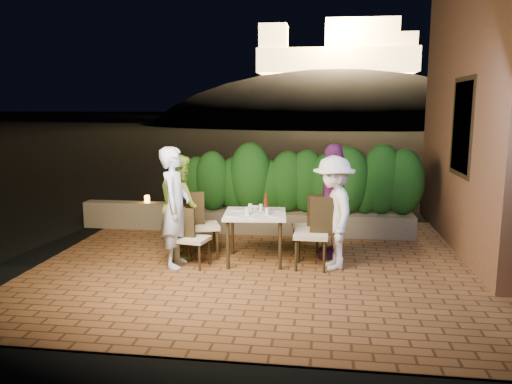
% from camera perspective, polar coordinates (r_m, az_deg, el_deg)
% --- Properties ---
extents(ground, '(400.00, 400.00, 0.00)m').
position_cam_1_polar(ground, '(7.12, 2.03, -9.41)').
color(ground, black).
rests_on(ground, ground).
extents(terrace_floor, '(7.00, 6.00, 0.15)m').
position_cam_1_polar(terrace_floor, '(7.61, 2.41, -8.57)').
color(terrace_floor, brown).
rests_on(terrace_floor, ground).
extents(building_wall, '(1.60, 5.00, 5.00)m').
position_cam_1_polar(building_wall, '(9.18, 26.86, 9.87)').
color(building_wall, brown).
rests_on(building_wall, ground).
extents(window_pane, '(0.08, 1.00, 1.40)m').
position_cam_1_polar(window_pane, '(8.48, 22.67, 6.87)').
color(window_pane, black).
rests_on(window_pane, building_wall).
extents(window_frame, '(0.06, 1.15, 1.55)m').
position_cam_1_polar(window_frame, '(8.48, 22.61, 6.87)').
color(window_frame, black).
rests_on(window_frame, building_wall).
extents(planter, '(4.20, 0.55, 0.40)m').
position_cam_1_polar(planter, '(9.25, 4.70, -3.50)').
color(planter, '#766A4B').
rests_on(planter, ground).
extents(hedge, '(4.00, 0.70, 1.10)m').
position_cam_1_polar(hedge, '(9.11, 4.77, 1.09)').
color(hedge, '#164412').
rests_on(hedge, planter).
extents(parapet, '(2.20, 0.30, 0.50)m').
position_cam_1_polar(parapet, '(9.86, -13.00, -2.60)').
color(parapet, '#766A4B').
rests_on(parapet, ground).
extents(hill, '(52.00, 40.00, 22.00)m').
position_cam_1_polar(hill, '(67.01, 8.89, 4.25)').
color(hill, black).
rests_on(hill, ground).
extents(fortress, '(26.00, 8.00, 8.00)m').
position_cam_1_polar(fortress, '(67.21, 9.23, 16.65)').
color(fortress, '#FFCC7A').
rests_on(fortress, hill).
extents(dining_table, '(0.99, 0.99, 0.75)m').
position_cam_1_polar(dining_table, '(7.53, -0.10, -5.20)').
color(dining_table, white).
rests_on(dining_table, ground).
extents(plate_nw, '(0.23, 0.23, 0.01)m').
position_cam_1_polar(plate_nw, '(7.25, -2.56, -2.69)').
color(plate_nw, white).
rests_on(plate_nw, dining_table).
extents(plate_sw, '(0.22, 0.22, 0.01)m').
position_cam_1_polar(plate_sw, '(7.66, -2.06, -2.00)').
color(plate_sw, white).
rests_on(plate_sw, dining_table).
extents(plate_ne, '(0.20, 0.20, 0.01)m').
position_cam_1_polar(plate_ne, '(7.22, 2.22, -2.75)').
color(plate_ne, white).
rests_on(plate_ne, dining_table).
extents(plate_se, '(0.21, 0.21, 0.01)m').
position_cam_1_polar(plate_se, '(7.65, 1.97, -2.03)').
color(plate_se, white).
rests_on(plate_se, dining_table).
extents(plate_centre, '(0.22, 0.22, 0.01)m').
position_cam_1_polar(plate_centre, '(7.45, -0.24, -2.34)').
color(plate_centre, white).
rests_on(plate_centre, dining_table).
extents(plate_front, '(0.21, 0.21, 0.01)m').
position_cam_1_polar(plate_front, '(7.10, 0.18, -2.95)').
color(plate_front, white).
rests_on(plate_front, dining_table).
extents(glass_nw, '(0.07, 0.07, 0.12)m').
position_cam_1_polar(glass_nw, '(7.28, -1.00, -2.20)').
color(glass_nw, silver).
rests_on(glass_nw, dining_table).
extents(glass_sw, '(0.06, 0.06, 0.11)m').
position_cam_1_polar(glass_sw, '(7.60, -0.65, -1.73)').
color(glass_sw, silver).
rests_on(glass_sw, dining_table).
extents(glass_ne, '(0.06, 0.06, 0.10)m').
position_cam_1_polar(glass_ne, '(7.31, 1.27, -2.21)').
color(glass_ne, silver).
rests_on(glass_ne, dining_table).
extents(glass_se, '(0.06, 0.06, 0.10)m').
position_cam_1_polar(glass_se, '(7.60, 0.57, -1.76)').
color(glass_se, silver).
rests_on(glass_se, dining_table).
extents(beer_bottle, '(0.06, 0.06, 0.31)m').
position_cam_1_polar(beer_bottle, '(7.42, 1.18, -1.22)').
color(beer_bottle, '#4E1C0D').
rests_on(beer_bottle, dining_table).
extents(bowl, '(0.22, 0.22, 0.04)m').
position_cam_1_polar(bowl, '(7.71, -0.31, -1.81)').
color(bowl, white).
rests_on(bowl, dining_table).
extents(chair_left_front, '(0.47, 0.47, 0.86)m').
position_cam_1_polar(chair_left_front, '(7.34, -7.13, -5.22)').
color(chair_left_front, black).
rests_on(chair_left_front, ground).
extents(chair_left_back, '(0.61, 0.61, 1.03)m').
position_cam_1_polar(chair_left_back, '(7.78, -6.07, -3.71)').
color(chair_left_back, black).
rests_on(chair_left_back, ground).
extents(chair_right_front, '(0.50, 0.50, 1.05)m').
position_cam_1_polar(chair_right_front, '(7.24, 6.33, -4.65)').
color(chair_right_front, black).
rests_on(chair_right_front, ground).
extents(chair_right_back, '(0.55, 0.55, 0.98)m').
position_cam_1_polar(chair_right_back, '(7.75, 6.03, -3.92)').
color(chair_right_back, black).
rests_on(chair_right_back, ground).
extents(diner_blue, '(0.45, 0.66, 1.76)m').
position_cam_1_polar(diner_blue, '(7.31, -9.24, -1.74)').
color(diner_blue, silver).
rests_on(diner_blue, ground).
extents(diner_green, '(0.91, 0.97, 1.60)m').
position_cam_1_polar(diner_green, '(7.84, -8.59, -1.51)').
color(diner_green, '#A9D944').
rests_on(diner_green, ground).
extents(diner_white, '(0.82, 1.16, 1.64)m').
position_cam_1_polar(diner_white, '(7.22, 8.85, -2.34)').
color(diner_white, white).
rests_on(diner_white, ground).
extents(diner_purple, '(0.48, 1.05, 1.77)m').
position_cam_1_polar(diner_purple, '(7.76, 8.80, -1.01)').
color(diner_purple, '#6A2363').
rests_on(diner_purple, ground).
extents(parapet_lamp, '(0.10, 0.10, 0.14)m').
position_cam_1_polar(parapet_lamp, '(9.75, -12.34, -0.79)').
color(parapet_lamp, orange).
rests_on(parapet_lamp, parapet).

